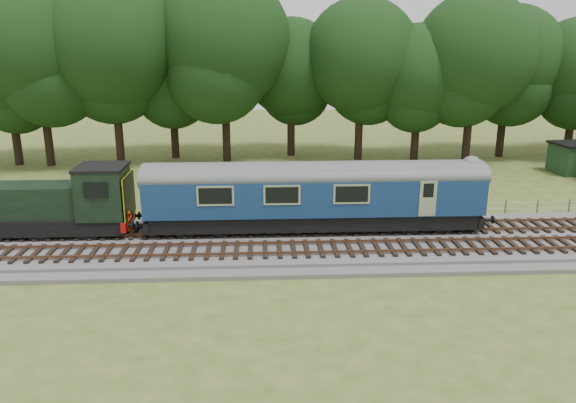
{
  "coord_description": "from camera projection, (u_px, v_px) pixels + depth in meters",
  "views": [
    {
      "loc": [
        -2.97,
        -27.68,
        10.38
      ],
      "look_at": [
        -1.51,
        1.4,
        2.0
      ],
      "focal_mm": 35.0,
      "sensor_mm": 36.0,
      "label": 1
    }
  ],
  "objects": [
    {
      "name": "ballast",
      "position": [
        318.0,
        242.0,
        29.54
      ],
      "size": [
        70.0,
        7.0,
        0.35
      ],
      "primitive_type": "cube",
      "color": "#4C4C4F",
      "rests_on": "ground"
    },
    {
      "name": "tree_line",
      "position": [
        293.0,
        160.0,
        50.7
      ],
      "size": [
        70.0,
        8.0,
        18.0
      ],
      "primitive_type": null,
      "color": "black",
      "rests_on": "ground"
    },
    {
      "name": "fence",
      "position": [
        310.0,
        219.0,
        33.9
      ],
      "size": [
        64.0,
        0.12,
        1.0
      ],
      "primitive_type": null,
      "color": "#6B6054",
      "rests_on": "ground"
    },
    {
      "name": "shunter_loco",
      "position": [
        53.0,
        205.0,
        29.71
      ],
      "size": [
        8.91,
        2.6,
        3.38
      ],
      "color": "black",
      "rests_on": "ground"
    },
    {
      "name": "track_north",
      "position": [
        315.0,
        229.0,
        30.81
      ],
      "size": [
        67.2,
        2.4,
        0.21
      ],
      "color": "black",
      "rests_on": "ballast"
    },
    {
      "name": "track_south",
      "position": [
        321.0,
        248.0,
        27.93
      ],
      "size": [
        67.2,
        2.4,
        0.21
      ],
      "color": "black",
      "rests_on": "ballast"
    },
    {
      "name": "shed",
      "position": [
        573.0,
        158.0,
        45.23
      ],
      "size": [
        3.39,
        3.39,
        2.49
      ],
      "rotation": [
        0.0,
        0.0,
        0.12
      ],
      "color": "#183519",
      "rests_on": "ground"
    },
    {
      "name": "ground",
      "position": [
        318.0,
        245.0,
        29.58
      ],
      "size": [
        120.0,
        120.0,
        0.0
      ],
      "primitive_type": "plane",
      "color": "#455920",
      "rests_on": "ground"
    },
    {
      "name": "dmu_railcar",
      "position": [
        314.0,
        190.0,
        30.2
      ],
      "size": [
        18.05,
        2.86,
        3.88
      ],
      "color": "black",
      "rests_on": "ground"
    },
    {
      "name": "worker",
      "position": [
        127.0,
        221.0,
        29.44
      ],
      "size": [
        0.78,
        0.73,
        1.8
      ],
      "primitive_type": "imported",
      "rotation": [
        0.0,
        0.0,
        0.63
      ],
      "color": "#FF450D",
      "rests_on": "ballast"
    }
  ]
}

